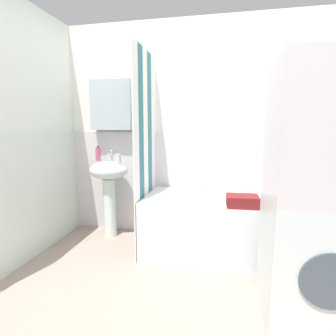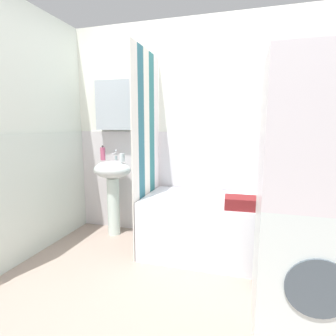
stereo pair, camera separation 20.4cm
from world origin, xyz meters
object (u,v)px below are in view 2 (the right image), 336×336
at_px(lotion_bottle, 278,188).
at_px(washer_dryer_stack, 311,201).
at_px(conditioner_bottle, 302,190).
at_px(soap_dispenser, 103,154).
at_px(towel_folded, 241,203).
at_px(toothbrush_cup, 122,157).
at_px(shampoo_bottle, 288,186).
at_px(sink, 113,181).
at_px(bathtub, 226,228).

xyz_separation_m(lotion_bottle, washer_dryer_stack, (0.06, -1.12, 0.18)).
height_order(conditioner_bottle, lotion_bottle, lotion_bottle).
bearing_deg(soap_dispenser, washer_dryer_stack, -28.27).
distance_m(lotion_bottle, towel_folded, 0.64).
height_order(toothbrush_cup, shampoo_bottle, toothbrush_cup).
relative_size(toothbrush_cup, washer_dryer_stack, 0.06).
relative_size(sink, shampoo_bottle, 4.32).
bearing_deg(towel_folded, conditioner_bottle, 43.53).
bearing_deg(soap_dispenser, conditioner_bottle, 1.58).
height_order(sink, washer_dryer_stack, washer_dryer_stack).
bearing_deg(lotion_bottle, bathtub, -149.43).
height_order(soap_dispenser, bathtub, soap_dispenser).
bearing_deg(toothbrush_cup, towel_folded, -18.24).
bearing_deg(washer_dryer_stack, shampoo_bottle, 88.18).
bearing_deg(bathtub, soap_dispenser, 171.19).
relative_size(bathtub, towel_folded, 5.86).
bearing_deg(conditioner_bottle, bathtub, -157.98).
bearing_deg(bathtub, towel_folded, -62.02).
bearing_deg(shampoo_bottle, soap_dispenser, -177.65).
bearing_deg(sink, bathtub, -7.96).
relative_size(toothbrush_cup, shampoo_bottle, 0.46).
height_order(towel_folded, washer_dryer_stack, washer_dryer_stack).
relative_size(sink, conditioner_bottle, 5.21).
xyz_separation_m(conditioner_bottle, lotion_bottle, (-0.22, 0.00, 0.01)).
bearing_deg(lotion_bottle, towel_folded, -122.75).
relative_size(bathtub, washer_dryer_stack, 0.96).
bearing_deg(conditioner_bottle, sink, -177.14).
bearing_deg(washer_dryer_stack, soap_dispenser, 151.73).
bearing_deg(soap_dispenser, toothbrush_cup, -9.51).
bearing_deg(conditioner_bottle, soap_dispenser, -178.42).
height_order(sink, towel_folded, sink).
bearing_deg(shampoo_bottle, lotion_bottle, -166.30).
bearing_deg(toothbrush_cup, shampoo_bottle, 4.17).
height_order(toothbrush_cup, washer_dryer_stack, washer_dryer_stack).
bearing_deg(towel_folded, bathtub, 117.98).
height_order(conditioner_bottle, washer_dryer_stack, washer_dryer_stack).
bearing_deg(bathtub, washer_dryer_stack, -57.42).
bearing_deg(lotion_bottle, washer_dryer_stack, -87.02).
xyz_separation_m(shampoo_bottle, lotion_bottle, (-0.10, -0.02, -0.01)).
bearing_deg(washer_dryer_stack, sink, 150.93).
distance_m(bathtub, lotion_bottle, 0.67).
bearing_deg(sink, washer_dryer_stack, -29.07).
height_order(bathtub, conditioner_bottle, conditioner_bottle).
distance_m(sink, soap_dispenser, 0.34).
distance_m(sink, shampoo_bottle, 1.88).
bearing_deg(lotion_bottle, shampoo_bottle, 13.70).
relative_size(lotion_bottle, washer_dryer_stack, 0.11).
relative_size(bathtub, shampoo_bottle, 7.92).
distance_m(soap_dispenser, lotion_bottle, 1.94).
bearing_deg(lotion_bottle, conditioner_bottle, -0.20).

